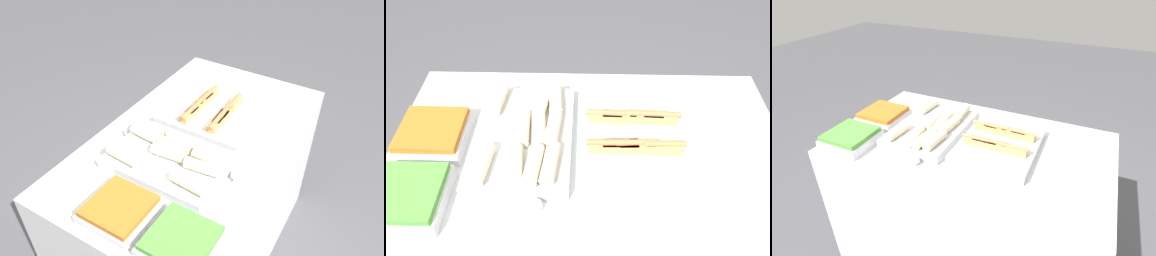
{
  "view_description": "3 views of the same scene",
  "coord_description": "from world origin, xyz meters",
  "views": [
    {
      "loc": [
        -1.22,
        -0.71,
        2.03
      ],
      "look_at": [
        -0.04,
        0.0,
        0.97
      ],
      "focal_mm": 35.0,
      "sensor_mm": 36.0,
      "label": 1
    },
    {
      "loc": [
        -0.02,
        -0.94,
        1.9
      ],
      "look_at": [
        -0.04,
        0.0,
        0.97
      ],
      "focal_mm": 35.0,
      "sensor_mm": 36.0,
      "label": 2
    },
    {
      "loc": [
        0.53,
        -1.24,
        1.76
      ],
      "look_at": [
        -0.04,
        0.0,
        0.97
      ],
      "focal_mm": 28.0,
      "sensor_mm": 36.0,
      "label": 3
    }
  ],
  "objects": [
    {
      "name": "tray_hotdogs",
      "position": [
        0.16,
        -0.0,
        0.92
      ],
      "size": [
        0.38,
        0.47,
        0.1
      ],
      "color": "silver",
      "rests_on": "counter"
    },
    {
      "name": "tray_side_front",
      "position": [
        -0.57,
        -0.27,
        0.92
      ],
      "size": [
        0.24,
        0.24,
        0.07
      ],
      "color": "silver",
      "rests_on": "counter"
    },
    {
      "name": "tray_wraps",
      "position": [
        -0.23,
        -0.0,
        0.93
      ],
      "size": [
        0.35,
        0.51,
        0.1
      ],
      "color": "silver",
      "rests_on": "counter"
    },
    {
      "name": "serving_spoon_far",
      "position": [
        -0.18,
        0.29,
        0.91
      ],
      "size": [
        0.22,
        0.04,
        0.04
      ],
      "color": "#B2B5BA",
      "rests_on": "counter"
    },
    {
      "name": "tray_side_back",
      "position": [
        -0.57,
        0.0,
        0.92
      ],
      "size": [
        0.24,
        0.24,
        0.07
      ],
      "color": "silver",
      "rests_on": "counter"
    },
    {
      "name": "counter",
      "position": [
        0.0,
        0.0,
        0.44
      ],
      "size": [
        1.45,
        0.86,
        0.89
      ],
      "color": "silver",
      "rests_on": "ground_plane"
    },
    {
      "name": "ground_plane",
      "position": [
        0.0,
        0.0,
        0.0
      ],
      "size": [
        12.0,
        12.0,
        0.0
      ],
      "primitive_type": "plane",
      "color": "#4C4C51"
    },
    {
      "name": "serving_spoon_near",
      "position": [
        -0.18,
        -0.29,
        0.91
      ],
      "size": [
        0.22,
        0.04,
        0.04
      ],
      "color": "#B2B5BA",
      "rests_on": "counter"
    }
  ]
}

